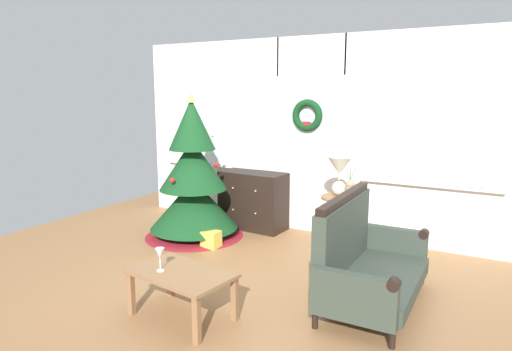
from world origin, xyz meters
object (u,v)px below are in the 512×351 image
Objects in this scene: christmas_tree at (193,185)px; wine_glass at (160,254)px; side_table at (342,214)px; flower_vase at (350,188)px; settee_sofa at (363,261)px; table_lamp at (339,171)px; coffee_table at (182,278)px; gift_box at (211,239)px; dresser_cabinet at (253,200)px.

christmas_tree is 2.16m from wine_glass.
flower_vase reaches higher than side_table.
settee_sofa is 4.05× the size of flower_vase.
table_lamp is 2.33m from wine_glass.
side_table is 3.54× the size of wine_glass.
coffee_table is 0.27m from wine_glass.
wine_glass is 1.78m from gift_box.
christmas_tree is 1.30× the size of settee_sofa.
coffee_table is at bearing 23.88° from wine_glass.
wine_glass is 0.97× the size of gift_box.
gift_box is at bearing -92.90° from dresser_cabinet.
flower_vase is 1.79× the size of wine_glass.
christmas_tree is at bearing -172.84° from side_table.
dresser_cabinet is at bearing 162.57° from side_table.
settee_sofa is at bearing -14.58° from gift_box.
table_lamp is at bearing -16.61° from dresser_cabinet.
settee_sofa is at bearing -60.32° from table_lamp.
christmas_tree is 4.18× the size of table_lamp.
table_lamp is 1.26× the size of flower_vase.
table_lamp is (1.34, -0.40, 0.59)m from dresser_cabinet.
coffee_table is (-1.22, -1.02, -0.03)m from settee_sofa.
coffee_table is (-0.61, -2.08, -0.63)m from table_lamp.
wine_glass is at bearing -111.54° from side_table.
settee_sofa reaches higher than side_table.
dresser_cabinet is 1.48m from side_table.
settee_sofa is 2.08m from gift_box.
gift_box is at bearing -30.34° from christmas_tree.
christmas_tree reaches higher than dresser_cabinet.
table_lamp is at bearing 8.61° from christmas_tree.
table_lamp reaches higher than settee_sofa.
christmas_tree reaches higher than table_lamp.
christmas_tree is 9.15× the size of gift_box.
settee_sofa is 1.59m from coffee_table.
wine_glass is (1.07, -1.87, -0.13)m from christmas_tree.
table_lamp is at bearing 147.99° from flower_vase.
gift_box is (-2.00, 0.52, -0.28)m from settee_sofa.
wine_glass is (-0.83, -2.11, 0.05)m from side_table.
flower_vase is at bearing 5.10° from christmas_tree.
flower_vase is 2.18m from coffee_table.
dresser_cabinet is 1.34× the size of side_table.
table_lamp is (-0.06, 0.04, 0.48)m from side_table.
flower_vase reaches higher than coffee_table.
dresser_cabinet is at bearing 87.10° from gift_box.
table_lamp is at bearing 21.21° from gift_box.
flower_vase is (-0.44, 0.96, 0.43)m from settee_sofa.
table_lamp is 0.49× the size of coffee_table.
coffee_table is (0.73, -2.48, -0.05)m from dresser_cabinet.
christmas_tree is at bearing -174.90° from flower_vase.
flower_vase is 0.39× the size of coffee_table.
dresser_cabinet is 1.52m from table_lamp.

